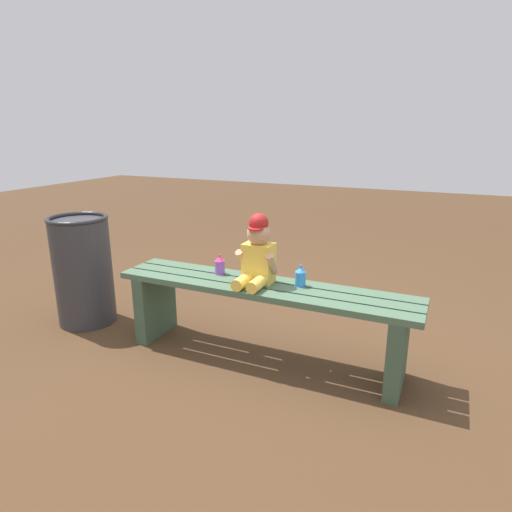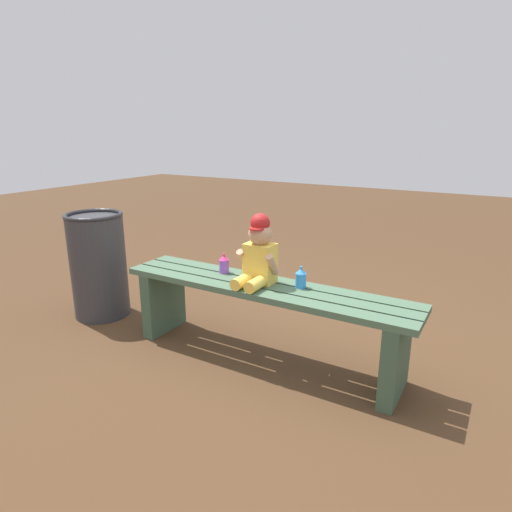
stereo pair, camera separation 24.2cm
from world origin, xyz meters
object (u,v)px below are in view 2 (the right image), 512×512
at_px(child_figure, 259,254).
at_px(sippy_cup_left, 224,264).
at_px(trash_bin, 98,265).
at_px(park_bench, 263,308).

xyz_separation_m(child_figure, sippy_cup_left, (-0.28, 0.05, -0.12)).
bearing_deg(trash_bin, park_bench, 1.33).
xyz_separation_m(park_bench, trash_bin, (-1.35, -0.03, 0.06)).
bearing_deg(sippy_cup_left, child_figure, -11.21).
bearing_deg(park_bench, trash_bin, -178.67).
height_order(child_figure, trash_bin, child_figure).
distance_m(child_figure, trash_bin, 1.34).
distance_m(child_figure, sippy_cup_left, 0.31).
bearing_deg(trash_bin, sippy_cup_left, 5.31).
height_order(park_bench, child_figure, child_figure).
bearing_deg(sippy_cup_left, park_bench, -11.66).
bearing_deg(park_bench, sippy_cup_left, 168.34).
height_order(sippy_cup_left, trash_bin, trash_bin).
relative_size(sippy_cup_left, trash_bin, 0.16).
xyz_separation_m(park_bench, sippy_cup_left, (-0.31, 0.06, 0.20)).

